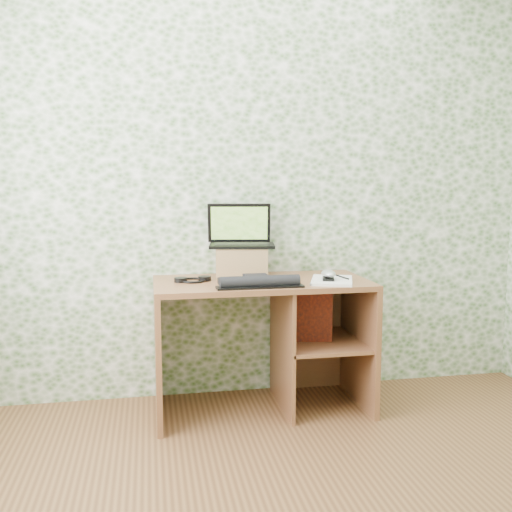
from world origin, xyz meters
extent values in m
plane|color=white|center=(0.00, 1.75, 1.30)|extent=(3.50, 0.00, 3.50)
cube|color=brown|center=(0.00, 1.44, 0.73)|extent=(1.20, 0.60, 0.03)
cube|color=brown|center=(-0.58, 1.44, 0.36)|extent=(0.03, 0.60, 0.72)
cube|color=brown|center=(0.58, 1.44, 0.36)|extent=(0.03, 0.60, 0.72)
cube|color=brown|center=(0.12, 1.44, 0.36)|extent=(0.02, 0.56, 0.72)
cube|color=brown|center=(0.35, 1.44, 0.38)|extent=(0.46, 0.56, 0.02)
cube|color=brown|center=(0.36, 1.73, 0.36)|extent=(0.48, 0.02, 0.72)
cube|color=olive|center=(-0.09, 1.58, 0.84)|extent=(0.33, 0.29, 0.18)
cube|color=black|center=(-0.09, 1.58, 0.93)|extent=(0.41, 0.31, 0.02)
cube|color=black|center=(-0.09, 1.58, 0.95)|extent=(0.34, 0.19, 0.00)
cube|color=black|center=(-0.09, 1.69, 1.06)|extent=(0.38, 0.12, 0.23)
cube|color=#36601B|center=(-0.09, 1.68, 1.06)|extent=(0.34, 0.10, 0.20)
cube|color=black|center=(-0.05, 1.33, 0.77)|extent=(0.41, 0.15, 0.03)
cube|color=black|center=(-0.05, 1.33, 0.78)|extent=(0.13, 0.13, 0.05)
cylinder|color=black|center=(-0.05, 1.22, 0.78)|extent=(0.42, 0.07, 0.06)
cube|color=black|center=(-0.05, 1.22, 0.76)|extent=(0.46, 0.10, 0.01)
torus|color=black|center=(-0.38, 1.48, 0.76)|extent=(0.17, 0.17, 0.01)
cylinder|color=black|center=(-0.45, 1.47, 0.76)|extent=(0.07, 0.07, 0.03)
cylinder|color=black|center=(-0.32, 1.49, 0.76)|extent=(0.07, 0.07, 0.03)
cube|color=white|center=(0.38, 1.33, 0.76)|extent=(0.31, 0.37, 0.01)
ellipsoid|color=#B4B4B6|center=(0.35, 1.31, 0.79)|extent=(0.11, 0.14, 0.04)
cylinder|color=black|center=(0.45, 1.36, 0.77)|extent=(0.03, 0.14, 0.01)
cube|color=maroon|center=(0.28, 1.44, 0.54)|extent=(0.27, 0.13, 0.31)
camera|label=1|loc=(-0.62, -1.66, 1.29)|focal=40.00mm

